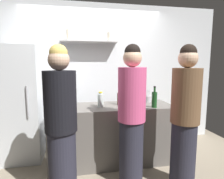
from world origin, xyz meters
The scene contains 12 objects.
back_wall_assembly centered at (0.00, 1.25, 1.30)m, with size 4.80×0.32×2.60m.
refrigerator centered at (-1.18, 0.85, 0.90)m, with size 0.60×0.64×1.80m.
counter centered at (0.21, 0.51, 0.44)m, with size 1.88×0.68×0.89m, color #66605B.
baking_pan centered at (-0.49, 0.62, 0.91)m, with size 0.34×0.24×0.05m, color gray.
utensil_holder centered at (0.85, 0.68, 0.94)m, with size 0.12×0.12×0.22m.
wine_bottle_dark_glass centered at (0.59, 0.22, 0.99)m, with size 0.06×0.06×0.29m.
wine_bottle_amber_glass centered at (0.33, 0.55, 0.99)m, with size 0.07×0.07×0.28m.
wine_bottle_green_glass centered at (0.79, 0.27, 1.01)m, with size 0.08×0.08×0.32m.
water_bottle_plastic centered at (0.03, 0.46, 0.99)m, with size 0.09×0.09×0.23m.
person_pink_top centered at (0.34, -0.11, 0.88)m, with size 0.34×0.34×1.76m.
person_blonde centered at (-0.49, -0.27, 0.86)m, with size 0.34×0.34×1.72m.
person_brown_jacket centered at (0.95, -0.29, 0.87)m, with size 0.34×0.34×1.75m.
Camera 1 is at (-0.32, -2.27, 1.52)m, focal length 30.16 mm.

